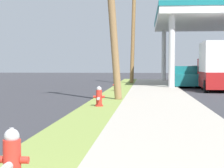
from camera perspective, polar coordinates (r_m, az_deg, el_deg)
fire_hydrant_nearest at (r=4.94m, az=-14.76°, el=-11.19°), size 0.42×0.38×0.74m
fire_hydrant_second at (r=14.06m, az=-1.96°, el=-2.03°), size 0.42×0.38×0.74m
fire_hydrant_third at (r=22.53m, az=0.67°, el=-0.20°), size 0.42×0.37×0.74m
utility_pole_background at (r=33.25m, az=3.22°, el=9.05°), size 0.59×2.17×10.08m
car_silver_by_near_pump at (r=32.90m, az=14.99°, el=1.13°), size 1.94×4.50×1.57m
car_teal_by_far_pump at (r=29.06m, az=10.73°, el=0.97°), size 1.99×4.52×1.57m
truck_red_at_forecourt at (r=25.80m, az=15.34°, el=2.39°), size 2.33×6.47×3.11m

